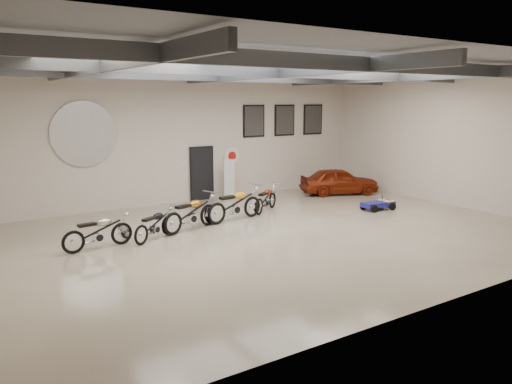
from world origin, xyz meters
TOP-DOWN VIEW (x-y plane):
  - floor at (0.00, 0.00)m, footprint 16.00×12.00m
  - ceiling at (0.00, 0.00)m, footprint 16.00×12.00m
  - back_wall at (0.00, 6.00)m, footprint 16.00×0.02m
  - right_wall at (8.00, 0.00)m, footprint 0.02×12.00m
  - ceiling_beams at (0.00, 0.00)m, footprint 15.80×11.80m
  - door at (0.50, 5.95)m, footprint 0.92×0.08m
  - logo_plaque at (-4.00, 5.95)m, footprint 2.30×0.06m
  - poster_left at (3.00, 5.96)m, footprint 1.05×0.08m
  - poster_mid at (4.60, 5.96)m, footprint 1.05×0.08m
  - poster_right at (6.20, 5.96)m, footprint 1.05×0.08m
  - oil_sign at (1.90, 5.95)m, footprint 0.72×0.10m
  - banner_stand at (1.51, 5.50)m, footprint 0.48×0.22m
  - motorcycle_silver at (-4.94, 1.40)m, footprint 1.98×0.83m
  - motorcycle_black at (-3.31, 1.45)m, footprint 1.80×1.38m
  - motorcycle_gold at (-1.97, 1.84)m, footprint 2.25×1.31m
  - motorcycle_yellow at (-0.20, 2.17)m, footprint 2.31×1.07m
  - motorcycle_red at (1.46, 2.78)m, footprint 1.83×1.48m
  - go_kart at (5.17, 0.73)m, footprint 1.59×0.83m
  - vintage_car at (6.00, 3.88)m, footprint 2.49×3.56m

SIDE VIEW (x-z plane):
  - floor at x=0.00m, z-range -0.01..0.01m
  - go_kart at x=5.17m, z-range 0.00..0.56m
  - motorcycle_black at x=-3.31m, z-range 0.00..0.92m
  - motorcycle_red at x=1.46m, z-range 0.00..0.95m
  - motorcycle_silver at x=-4.94m, z-range 0.00..1.00m
  - motorcycle_gold at x=-1.97m, z-range 0.00..1.12m
  - vintage_car at x=6.00m, z-range 0.00..1.13m
  - motorcycle_yellow at x=-0.20m, z-range 0.00..1.15m
  - banner_stand at x=1.51m, z-range 0.00..1.70m
  - door at x=0.50m, z-range 0.00..2.10m
  - oil_sign at x=1.90m, z-range 1.34..2.06m
  - back_wall at x=0.00m, z-range 0.00..5.00m
  - right_wall at x=8.00m, z-range 0.00..5.00m
  - logo_plaque at x=-4.00m, z-range 2.22..3.38m
  - poster_left at x=3.00m, z-range 2.42..3.78m
  - poster_mid at x=4.60m, z-range 2.42..3.78m
  - poster_right at x=6.20m, z-range 2.42..3.78m
  - ceiling_beams at x=0.00m, z-range 4.59..4.91m
  - ceiling at x=0.00m, z-range 5.00..5.00m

